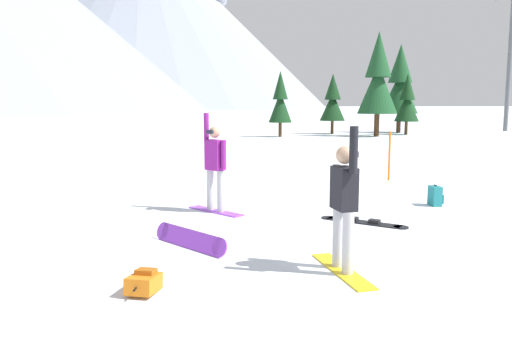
{
  "coord_description": "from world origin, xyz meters",
  "views": [
    {
      "loc": [
        -4.24,
        -6.47,
        2.26
      ],
      "look_at": [
        -2.73,
        2.92,
        1.0
      ],
      "focal_mm": 35.46,
      "sensor_mm": 36.0,
      "label": 1
    }
  ],
  "objects": [
    {
      "name": "backpack_teal",
      "position": [
        1.47,
        3.83,
        0.21
      ],
      "size": [
        0.27,
        0.33,
        0.47
      ],
      "color": "#1E7A7F",
      "rests_on": "ground_plane"
    },
    {
      "name": "trail_marker_pole",
      "position": [
        2.01,
        7.55,
        0.73
      ],
      "size": [
        0.06,
        0.06,
        1.45
      ],
      "primitive_type": "cylinder",
      "color": "orange",
      "rests_on": "ground_plane"
    },
    {
      "name": "peak_west_ridge",
      "position": [
        -16.59,
        235.04,
        42.18
      ],
      "size": [
        166.92,
        166.92,
        80.73
      ],
      "color": "#8C93A3",
      "rests_on": "ground_plane"
    },
    {
      "name": "snowboarder_foreground",
      "position": [
        -2.03,
        -0.12,
        0.93
      ],
      "size": [
        0.43,
        1.56,
        1.98
      ],
      "color": "yellow",
      "rests_on": "ground_plane"
    },
    {
      "name": "ski_lift_tower",
      "position": [
        23.06,
        31.93,
        6.32
      ],
      "size": [
        3.83,
        0.36,
        10.97
      ],
      "color": "#595B60",
      "rests_on": "ground_plane"
    },
    {
      "name": "pine_tree_leaning",
      "position": [
        7.52,
        30.34,
        2.45
      ],
      "size": [
        1.9,
        1.9,
        4.49
      ],
      "color": "#472D19",
      "rests_on": "ground_plane"
    },
    {
      "name": "ground_plane",
      "position": [
        0.0,
        0.0,
        0.0
      ],
      "size": [
        800.0,
        800.0,
        0.0
      ],
      "primitive_type": "plane",
      "color": "silver"
    },
    {
      "name": "pine_tree_young",
      "position": [
        9.59,
        26.82,
        3.89
      ],
      "size": [
        2.73,
        2.73,
        7.13
      ],
      "color": "#472D19",
      "rests_on": "ground_plane"
    },
    {
      "name": "pine_tree_short",
      "position": [
        12.52,
        28.37,
        2.41
      ],
      "size": [
        1.76,
        1.76,
        4.43
      ],
      "color": "#472D19",
      "rests_on": "ground_plane"
    },
    {
      "name": "pine_tree_tall",
      "position": [
        13.14,
        31.0,
        3.72
      ],
      "size": [
        2.85,
        2.85,
        6.83
      ],
      "color": "#472D19",
      "rests_on": "ground_plane"
    },
    {
      "name": "pine_tree_twin",
      "position": [
        2.91,
        27.51,
        2.44
      ],
      "size": [
        1.59,
        1.59,
        4.48
      ],
      "color": "#472D19",
      "rests_on": "ground_plane"
    },
    {
      "name": "backpack_orange",
      "position": [
        -4.64,
        -0.5,
        0.13
      ],
      "size": [
        0.45,
        0.56,
        0.28
      ],
      "color": "orange",
      "rests_on": "ground_plane"
    },
    {
      "name": "loose_snowboard_near_right",
      "position": [
        -4.04,
        1.36,
        0.15
      ],
      "size": [
        1.13,
        1.47,
        0.29
      ],
      "color": "#993FD8",
      "rests_on": "ground_plane"
    },
    {
      "name": "snowboarder_midground",
      "position": [
        -3.42,
        3.97,
        0.99
      ],
      "size": [
        1.11,
        1.31,
        2.07
      ],
      "color": "#993FD8",
      "rests_on": "ground_plane"
    },
    {
      "name": "loose_snowboard_far_spare",
      "position": [
        -0.72,
        2.51,
        0.02
      ],
      "size": [
        1.48,
        1.35,
        0.09
      ],
      "color": "black",
      "rests_on": "ground_plane"
    }
  ]
}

